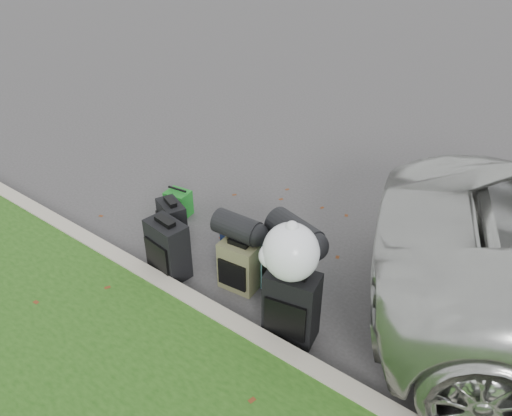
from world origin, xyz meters
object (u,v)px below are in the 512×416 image
Objects in this scene: suitcase_olive at (239,266)px; suitcase_large_black_right at (292,306)px; suitcase_small_black at (172,222)px; tote_green at (178,203)px; tote_navy at (237,244)px; suitcase_teal at (282,270)px; suitcase_large_black_left at (168,249)px.

suitcase_large_black_right is at bearing -22.77° from suitcase_olive.
suitcase_small_black is at bearing 155.69° from suitcase_large_black_right.
suitcase_small_black is 0.57m from tote_green.
suitcase_teal is at bearing 0.42° from tote_navy.
suitcase_large_black_left reaches higher than suitcase_olive.
suitcase_teal is (0.39, 0.22, -0.00)m from suitcase_olive.
suitcase_olive is at bearing -151.61° from suitcase_teal.
suitcase_teal is 0.63m from suitcase_large_black_right.
suitcase_large_black_left is 1.90× the size of tote_navy.
suitcase_olive reaches higher than suitcase_teal.
tote_navy is at bearing 36.43° from suitcase_small_black.
tote_green is (-0.78, 0.91, -0.16)m from suitcase_large_black_left.
suitcase_small_black is 0.94× the size of suitcase_teal.
suitcase_large_black_left is 1.20× the size of suitcase_teal.
tote_green is (-0.35, 0.44, -0.08)m from suitcase_small_black.
suitcase_large_black_right is at bearing -48.96° from suitcase_teal.
suitcase_large_black_right is 2.50m from tote_green.
suitcase_olive is 1.65m from tote_green.
suitcase_teal is 0.76× the size of suitcase_large_black_right.
tote_navy is (-0.74, 0.18, -0.10)m from suitcase_teal.
suitcase_teal is at bearing 120.34° from suitcase_large_black_right.
suitcase_large_black_left reaches higher than tote_green.
suitcase_large_black_right reaches higher than suitcase_large_black_left.
suitcase_large_black_left is at bearing 169.45° from suitcase_large_black_right.
suitcase_teal reaches higher than suitcase_small_black.
suitcase_small_black reaches higher than tote_green.
suitcase_olive reaches higher than tote_navy.
suitcase_small_black is 1.48× the size of tote_navy.
suitcase_small_black is 1.50× the size of tote_green.
tote_navy is (0.39, 0.68, -0.15)m from suitcase_large_black_left.
suitcase_large_black_right reaches higher than suitcase_teal.
tote_navy is (-1.17, 0.64, -0.18)m from suitcase_large_black_right.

